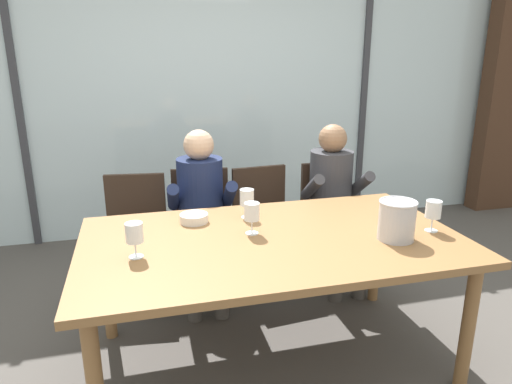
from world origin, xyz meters
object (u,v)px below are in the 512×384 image
tasting_bowl (194,218)px  dining_table (273,250)px  wine_glass_center_pour (252,213)px  wine_glass_by_right_taster (433,211)px  wine_glass_near_bucket (134,234)px  chair_right_of_center (331,211)px  person_charcoal_jacket (334,195)px  chair_near_curtain (136,228)px  chair_center (264,217)px  ice_bucket_primary (397,220)px  wine_glass_by_left_taster (247,199)px  chair_left_of_center (201,220)px  person_navy_polo (202,205)px

tasting_bowl → dining_table: bearing=-41.8°
wine_glass_center_pour → wine_glass_by_right_taster: same height
wine_glass_near_bucket → tasting_bowl: bearing=51.0°
dining_table → wine_glass_center_pour: size_ratio=11.50×
dining_table → chair_right_of_center: bearing=51.6°
dining_table → person_charcoal_jacket: size_ratio=1.66×
chair_near_curtain → chair_right_of_center: 1.48m
dining_table → wine_glass_by_right_taster: wine_glass_by_right_taster is taller
chair_near_curtain → chair_center: (0.93, -0.01, 0.00)m
ice_bucket_primary → wine_glass_near_bucket: size_ratio=1.21×
ice_bucket_primary → wine_glass_by_left_taster: (-0.68, 0.52, 0.01)m
chair_right_of_center → chair_left_of_center: bearing=176.4°
wine_glass_by_right_taster → tasting_bowl: bearing=159.4°
chair_right_of_center → person_charcoal_jacket: person_charcoal_jacket is taller
chair_left_of_center → chair_right_of_center: size_ratio=1.00×
chair_center → wine_glass_near_bucket: (-0.92, -1.03, 0.36)m
chair_right_of_center → person_navy_polo: (-1.03, -0.12, 0.17)m
chair_left_of_center → wine_glass_by_right_taster: 1.64m
dining_table → chair_center: 1.00m
person_navy_polo → chair_left_of_center: bearing=88.6°
chair_right_of_center → person_navy_polo: bearing=-174.4°
dining_table → tasting_bowl: bearing=138.2°
chair_center → ice_bucket_primary: bearing=-75.9°
dining_table → person_navy_polo: bearing=107.1°
chair_near_curtain → chair_center: 0.93m
chair_right_of_center → wine_glass_near_bucket: size_ratio=5.07×
chair_near_curtain → chair_center: bearing=6.6°
ice_bucket_primary → tasting_bowl: size_ratio=1.29×
chair_center → wine_glass_center_pour: (-0.31, -0.88, 0.36)m
chair_near_curtain → chair_left_of_center: bearing=12.4°
person_charcoal_jacket → dining_table: bearing=-129.2°
dining_table → wine_glass_by_left_taster: size_ratio=11.50×
chair_center → chair_near_curtain: bearing=174.3°
chair_right_of_center → wine_glass_by_left_taster: 1.10m
tasting_bowl → wine_glass_near_bucket: wine_glass_near_bucket is taller
dining_table → person_navy_polo: 0.88m
chair_right_of_center → tasting_bowl: size_ratio=5.42×
ice_bucket_primary → wine_glass_center_pour: ice_bucket_primary is taller
dining_table → ice_bucket_primary: (0.62, -0.18, 0.18)m
person_charcoal_jacket → wine_glass_near_bucket: 1.71m
chair_center → wine_glass_center_pour: 1.00m
person_navy_polo → wine_glass_near_bucket: person_navy_polo is taller
chair_near_curtain → person_navy_polo: size_ratio=0.73×
wine_glass_near_bucket → chair_near_curtain: bearing=90.5°
wine_glass_center_pour → wine_glass_by_right_taster: bearing=-12.5°
chair_left_of_center → ice_bucket_primary: bearing=-47.4°
chair_right_of_center → wine_glass_by_right_taster: size_ratio=5.07×
ice_bucket_primary → wine_glass_center_pour: bearing=159.5°
chair_near_curtain → wine_glass_center_pour: 1.14m
chair_center → wine_glass_center_pour: bearing=-114.8°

